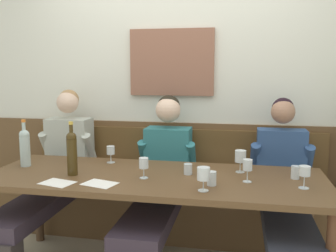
% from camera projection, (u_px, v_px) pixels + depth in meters
% --- Properties ---
extents(room_wall_back, '(6.80, 0.12, 2.80)m').
position_uv_depth(room_wall_back, '(177.00, 78.00, 3.43)').
color(room_wall_back, silver).
rests_on(room_wall_back, ground).
extents(wood_wainscot_panel, '(6.80, 0.03, 0.99)m').
position_uv_depth(wood_wainscot_panel, '(176.00, 175.00, 3.51)').
color(wood_wainscot_panel, brown).
rests_on(wood_wainscot_panel, ground).
extents(wall_bench, '(2.65, 0.42, 0.94)m').
position_uv_depth(wall_bench, '(171.00, 205.00, 3.34)').
color(wall_bench, brown).
rests_on(wall_bench, ground).
extents(dining_table, '(2.35, 0.86, 0.74)m').
position_uv_depth(dining_table, '(154.00, 186.00, 2.62)').
color(dining_table, brown).
rests_on(dining_table, ground).
extents(person_center_left_seat, '(0.49, 1.28, 1.30)m').
position_uv_depth(person_center_left_seat, '(52.00, 173.00, 3.12)').
color(person_center_left_seat, '#37302F').
rests_on(person_center_left_seat, ground).
extents(person_left_seat, '(0.49, 1.29, 1.26)m').
position_uv_depth(person_left_seat, '(160.00, 179.00, 2.95)').
color(person_left_seat, '#342735').
rests_on(person_left_seat, ground).
extents(person_center_right_seat, '(0.49, 1.27, 1.25)m').
position_uv_depth(person_center_right_seat, '(285.00, 191.00, 2.73)').
color(person_center_right_seat, '#352D3D').
rests_on(person_center_right_seat, ground).
extents(wine_bottle_green_tall, '(0.08, 0.08, 0.36)m').
position_uv_depth(wine_bottle_green_tall, '(25.00, 146.00, 2.83)').
color(wine_bottle_green_tall, '#ADC0BB').
rests_on(wine_bottle_green_tall, dining_table).
extents(wine_bottle_amber_mid, '(0.07, 0.07, 0.38)m').
position_uv_depth(wine_bottle_amber_mid, '(72.00, 152.00, 2.59)').
color(wine_bottle_amber_mid, '#3C2D11').
rests_on(wine_bottle_amber_mid, dining_table).
extents(wine_glass_center_rear, '(0.07, 0.07, 0.14)m').
position_uv_depth(wine_glass_center_rear, '(305.00, 172.00, 2.30)').
color(wine_glass_center_rear, silver).
rests_on(wine_glass_center_rear, dining_table).
extents(wine_glass_left_end, '(0.07, 0.07, 0.13)m').
position_uv_depth(wine_glass_left_end, '(111.00, 151.00, 2.95)').
color(wine_glass_left_end, silver).
rests_on(wine_glass_left_end, dining_table).
extents(wine_glass_mid_right, '(0.08, 0.08, 0.16)m').
position_uv_depth(wine_glass_mid_right, '(240.00, 157.00, 2.67)').
color(wine_glass_mid_right, silver).
rests_on(wine_glass_mid_right, dining_table).
extents(wine_glass_by_bottle, '(0.06, 0.06, 0.15)m').
position_uv_depth(wine_glass_by_bottle, '(248.00, 166.00, 2.44)').
color(wine_glass_by_bottle, silver).
rests_on(wine_glass_by_bottle, dining_table).
extents(wine_glass_near_bucket, '(0.06, 0.06, 0.14)m').
position_uv_depth(wine_glass_near_bucket, '(144.00, 164.00, 2.52)').
color(wine_glass_near_bucket, silver).
rests_on(wine_glass_near_bucket, dining_table).
extents(wine_glass_mid_left, '(0.07, 0.07, 0.15)m').
position_uv_depth(wine_glass_mid_left, '(72.00, 150.00, 2.94)').
color(wine_glass_mid_left, silver).
rests_on(wine_glass_mid_left, dining_table).
extents(wine_glass_center_front, '(0.08, 0.08, 0.15)m').
position_uv_depth(wine_glass_center_front, '(203.00, 175.00, 2.26)').
color(wine_glass_center_front, silver).
rests_on(wine_glass_center_front, dining_table).
extents(water_tumbler_right, '(0.06, 0.06, 0.08)m').
position_uv_depth(water_tumbler_right, '(188.00, 169.00, 2.63)').
color(water_tumbler_right, silver).
rests_on(water_tumbler_right, dining_table).
extents(water_tumbler_left, '(0.06, 0.06, 0.09)m').
position_uv_depth(water_tumbler_left, '(295.00, 172.00, 2.52)').
color(water_tumbler_left, silver).
rests_on(water_tumbler_left, dining_table).
extents(water_tumbler_center, '(0.06, 0.06, 0.09)m').
position_uv_depth(water_tumbler_center, '(212.00, 178.00, 2.37)').
color(water_tumbler_center, silver).
rests_on(water_tumbler_center, dining_table).
extents(tasting_sheet_left_guest, '(0.24, 0.20, 0.00)m').
position_uv_depth(tasting_sheet_left_guest, '(100.00, 184.00, 2.41)').
color(tasting_sheet_left_guest, white).
rests_on(tasting_sheet_left_guest, dining_table).
extents(tasting_sheet_right_guest, '(0.24, 0.20, 0.00)m').
position_uv_depth(tasting_sheet_right_guest, '(57.00, 183.00, 2.43)').
color(tasting_sheet_right_guest, white).
rests_on(tasting_sheet_right_guest, dining_table).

